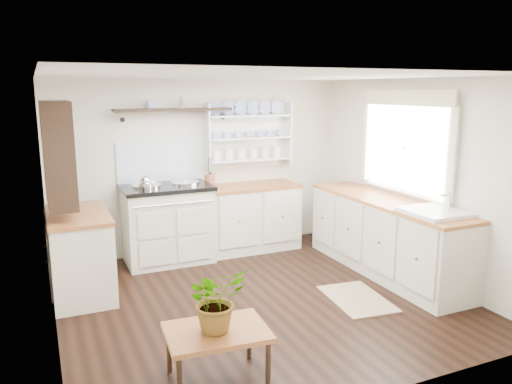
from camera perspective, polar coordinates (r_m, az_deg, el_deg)
floor at (r=5.40m, az=0.42°, el=-12.06°), size 4.00×3.80×0.01m
wall_back at (r=6.80m, az=-6.19°, el=2.94°), size 4.00×0.02×2.30m
wall_right at (r=6.14m, az=17.71°, el=1.50°), size 0.02×3.80×2.30m
wall_left at (r=4.62m, az=-22.80°, el=-2.07°), size 0.02×3.80×2.30m
ceiling at (r=4.95m, az=0.46°, el=13.12°), size 4.00×3.80×0.01m
window at (r=6.16m, az=16.67°, el=5.50°), size 0.08×1.55×1.22m
aga_cooker at (r=6.47m, az=-10.09°, el=-3.49°), size 1.11×0.77×1.02m
back_cabinets at (r=6.87m, az=-0.52°, el=-2.78°), size 1.27×0.63×0.90m
right_cabinets at (r=6.18m, az=14.60°, el=-4.84°), size 0.62×2.43×0.90m
belfast_sink at (r=5.55m, az=19.59°, el=-3.37°), size 0.55×0.60×0.45m
left_cabinets at (r=5.68m, az=-19.46°, el=-6.58°), size 0.62×1.13×0.90m
plate_rack at (r=6.94m, az=-1.02°, el=6.55°), size 1.20×0.22×0.90m
high_shelf at (r=6.50m, az=-9.40°, el=9.17°), size 1.50×0.29×0.16m
left_shelving at (r=5.45m, az=-21.70°, el=4.26°), size 0.28×0.80×1.05m
kettle at (r=6.18m, az=-12.51°, el=0.78°), size 0.18×0.18×0.21m
utensil_crock at (r=6.63m, az=-5.31°, el=1.33°), size 0.14×0.14×0.16m
center_table at (r=3.90m, az=-4.50°, el=-16.02°), size 0.80×0.60×0.41m
potted_plant at (r=3.77m, az=-4.57°, el=-12.14°), size 0.50×0.46×0.48m
floor_rug at (r=5.48m, az=11.47°, el=-11.87°), size 0.64×0.90×0.02m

